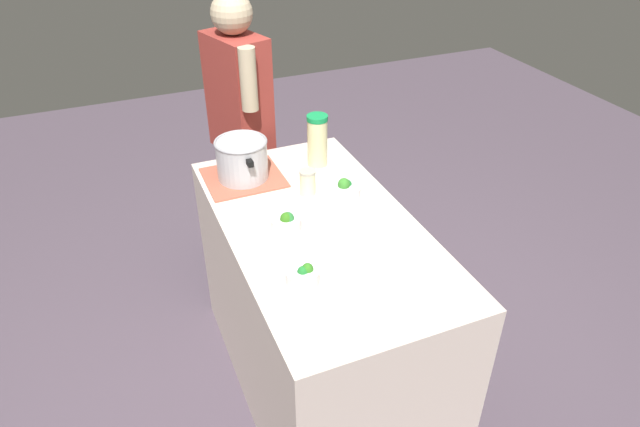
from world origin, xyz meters
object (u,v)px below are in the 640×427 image
(broccoli_bowl_front, at_px, (286,222))
(broccoli_bowl_center, at_px, (303,275))
(mason_jar, at_px, (308,182))
(broccoli_bowl_back, at_px, (345,189))
(cooking_pot, at_px, (242,158))
(person_cook, at_px, (242,134))
(lemonade_pitcher, at_px, (317,140))

(broccoli_bowl_front, xyz_separation_m, broccoli_bowl_center, (-0.32, 0.06, -0.00))
(mason_jar, relative_size, broccoli_bowl_back, 0.83)
(broccoli_bowl_front, bearing_deg, broccoli_bowl_center, 170.14)
(broccoli_bowl_back, bearing_deg, broccoli_bowl_front, 113.78)
(cooking_pot, xyz_separation_m, broccoli_bowl_center, (-0.77, 0.01, -0.07))
(cooking_pot, relative_size, person_cook, 0.19)
(broccoli_bowl_back, bearing_deg, person_cook, 15.45)
(broccoli_bowl_front, relative_size, broccoli_bowl_back, 0.89)
(broccoli_bowl_front, height_order, broccoli_bowl_center, broccoli_bowl_front)
(lemonade_pitcher, xyz_separation_m, broccoli_bowl_back, (-0.30, -0.00, -0.09))
(person_cook, bearing_deg, broccoli_bowl_front, 174.48)
(cooking_pot, relative_size, broccoli_bowl_center, 2.54)
(cooking_pot, bearing_deg, person_cook, -15.02)
(cooking_pot, bearing_deg, broccoli_bowl_back, -130.28)
(broccoli_bowl_center, height_order, broccoli_bowl_back, broccoli_bowl_back)
(mason_jar, relative_size, person_cook, 0.07)
(broccoli_bowl_center, bearing_deg, broccoli_bowl_front, -9.86)
(cooking_pot, relative_size, mason_jar, 2.67)
(broccoli_bowl_center, bearing_deg, person_cook, -6.63)
(person_cook, bearing_deg, cooking_pot, 164.98)
(lemonade_pitcher, height_order, broccoli_bowl_front, lemonade_pitcher)
(mason_jar, bearing_deg, broccoli_bowl_back, -116.49)
(broccoli_bowl_center, xyz_separation_m, broccoli_bowl_back, (0.46, -0.37, -0.00))
(broccoli_bowl_back, xyz_separation_m, person_cook, (0.81, 0.22, -0.06))
(broccoli_bowl_center, bearing_deg, lemonade_pitcher, -25.87)
(mason_jar, distance_m, broccoli_bowl_back, 0.16)
(mason_jar, xyz_separation_m, person_cook, (0.74, 0.08, -0.09))
(person_cook, bearing_deg, lemonade_pitcher, -156.51)
(broccoli_bowl_front, relative_size, broccoli_bowl_center, 1.02)
(cooking_pot, distance_m, lemonade_pitcher, 0.36)
(broccoli_bowl_center, distance_m, person_cook, 1.28)
(lemonade_pitcher, relative_size, person_cook, 0.15)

